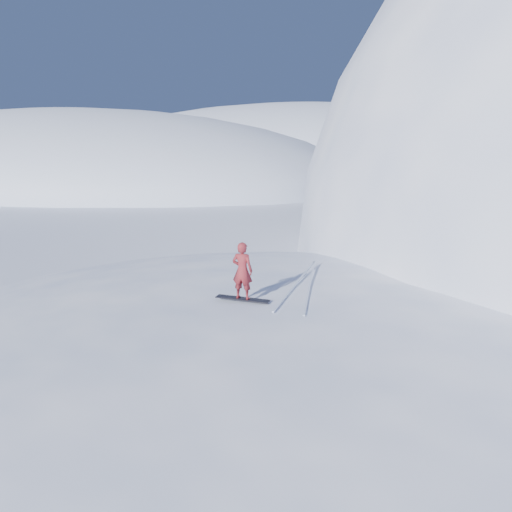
# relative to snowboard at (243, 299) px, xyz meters

# --- Properties ---
(ground) EXTENTS (400.00, 400.00, 0.00)m
(ground) POSITION_rel_snowboard_xyz_m (3.26, -2.43, -2.41)
(ground) COLOR white
(ground) RESTS_ON ground
(near_ridge) EXTENTS (36.00, 28.00, 4.80)m
(near_ridge) POSITION_rel_snowboard_xyz_m (4.26, 0.57, -2.41)
(near_ridge) COLOR white
(near_ridge) RESTS_ON ground
(far_ridge_a) EXTENTS (120.00, 70.00, 28.00)m
(far_ridge_a) POSITION_rel_snowboard_xyz_m (-66.74, 57.57, -2.41)
(far_ridge_a) COLOR white
(far_ridge_a) RESTS_ON ground
(far_ridge_c) EXTENTS (140.00, 90.00, 36.00)m
(far_ridge_c) POSITION_rel_snowboard_xyz_m (-36.74, 107.57, -2.41)
(far_ridge_c) COLOR white
(far_ridge_c) RESTS_ON ground
(wind_bumps) EXTENTS (16.00, 14.40, 1.00)m
(wind_bumps) POSITION_rel_snowboard_xyz_m (2.70, -0.31, -2.41)
(wind_bumps) COLOR white
(wind_bumps) RESTS_ON ground
(snowboard) EXTENTS (1.67, 0.43, 0.03)m
(snowboard) POSITION_rel_snowboard_xyz_m (0.00, 0.00, 0.00)
(snowboard) COLOR black
(snowboard) RESTS_ON near_ridge
(snowboarder) EXTENTS (0.65, 0.45, 1.70)m
(snowboarder) POSITION_rel_snowboard_xyz_m (0.00, 0.00, 0.86)
(snowboarder) COLOR maroon
(snowboarder) RESTS_ON snowboard
(board_tracks) EXTENTS (1.51, 5.98, 0.04)m
(board_tracks) POSITION_rel_snowboard_xyz_m (1.15, 2.33, 0.01)
(board_tracks) COLOR silver
(board_tracks) RESTS_ON ground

